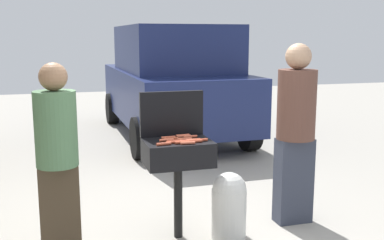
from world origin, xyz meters
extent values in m
cylinder|color=black|center=(-0.05, 0.12, 0.35)|extent=(0.08, 0.08, 0.69)
cube|color=black|center=(-0.05, 0.12, 0.80)|extent=(0.60, 0.44, 0.22)
cube|color=black|center=(-0.05, 0.34, 1.12)|extent=(0.60, 0.05, 0.42)
cylinder|color=#B74C33|center=(-0.21, -0.03, 0.93)|extent=(0.13, 0.04, 0.03)
cylinder|color=#C6593D|center=(0.04, 0.26, 0.93)|extent=(0.13, 0.04, 0.03)
cylinder|color=#C6593D|center=(0.04, 0.23, 0.93)|extent=(0.13, 0.04, 0.03)
cylinder|color=#C6593D|center=(-0.15, 0.11, 0.93)|extent=(0.13, 0.03, 0.03)
cylinder|color=#AD4228|center=(-0.11, 0.02, 0.93)|extent=(0.13, 0.04, 0.03)
cylinder|color=#AD4228|center=(-0.09, 0.07, 0.93)|extent=(0.13, 0.04, 0.03)
cylinder|color=#C6593D|center=(0.08, 0.06, 0.93)|extent=(0.13, 0.03, 0.03)
cylinder|color=#B74C33|center=(-0.11, 0.21, 0.93)|extent=(0.13, 0.04, 0.03)
cylinder|color=#C6593D|center=(0.00, -0.05, 0.93)|extent=(0.13, 0.03, 0.03)
cylinder|color=#AD4228|center=(-0.10, 0.15, 0.93)|extent=(0.13, 0.03, 0.03)
cylinder|color=#AD4228|center=(-0.04, -0.01, 0.93)|extent=(0.13, 0.04, 0.03)
cylinder|color=#C6593D|center=(0.01, 0.11, 0.93)|extent=(0.13, 0.03, 0.03)
cylinder|color=#AD4228|center=(0.08, 0.00, 0.93)|extent=(0.13, 0.04, 0.03)
cylinder|color=#B74C33|center=(0.09, 0.19, 0.93)|extent=(0.13, 0.03, 0.03)
cylinder|color=#AD4228|center=(0.14, 0.03, 0.93)|extent=(0.13, 0.03, 0.03)
cylinder|color=#C6593D|center=(0.02, 0.03, 0.93)|extent=(0.13, 0.03, 0.03)
cylinder|color=silver|center=(0.40, -0.02, 0.23)|extent=(0.32, 0.32, 0.46)
sphere|color=silver|center=(0.40, -0.02, 0.46)|extent=(0.31, 0.31, 0.31)
cube|color=#3F3323|center=(-1.09, 0.05, 0.39)|extent=(0.33, 0.18, 0.78)
cylinder|color=#4C724C|center=(-1.09, 0.05, 1.09)|extent=(0.34, 0.34, 0.62)
sphere|color=#936B4C|center=(-1.09, 0.05, 1.52)|extent=(0.23, 0.23, 0.23)
cube|color=#333847|center=(1.14, 0.14, 0.42)|extent=(0.35, 0.19, 0.85)
cylinder|color=brown|center=(1.14, 0.14, 1.19)|extent=(0.37, 0.37, 0.67)
sphere|color=tan|center=(1.14, 0.14, 1.65)|extent=(0.25, 0.25, 0.25)
cube|color=navy|center=(0.99, 4.54, 0.77)|extent=(1.97, 4.43, 0.90)
cube|color=navy|center=(0.99, 4.34, 1.62)|extent=(1.80, 2.63, 0.80)
cylinder|color=black|center=(1.92, 3.02, 0.32)|extent=(0.23, 0.64, 0.64)
cylinder|color=black|center=(0.11, 2.99, 0.32)|extent=(0.23, 0.64, 0.64)
cylinder|color=black|center=(1.87, 6.10, 0.32)|extent=(0.23, 0.64, 0.64)
cylinder|color=black|center=(0.07, 6.07, 0.32)|extent=(0.23, 0.64, 0.64)
camera|label=1|loc=(-1.07, -3.80, 1.83)|focal=43.37mm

